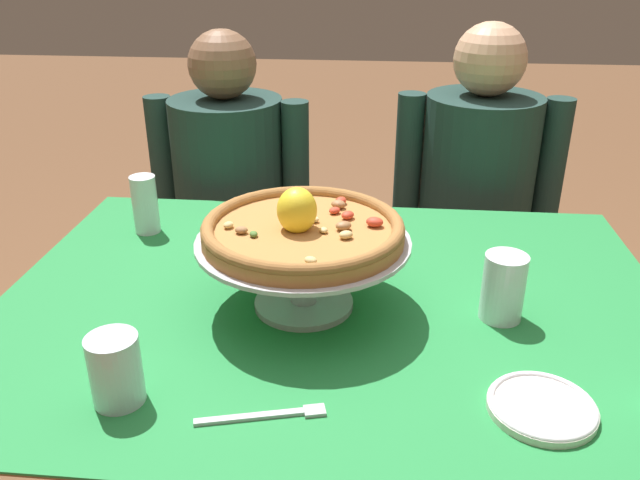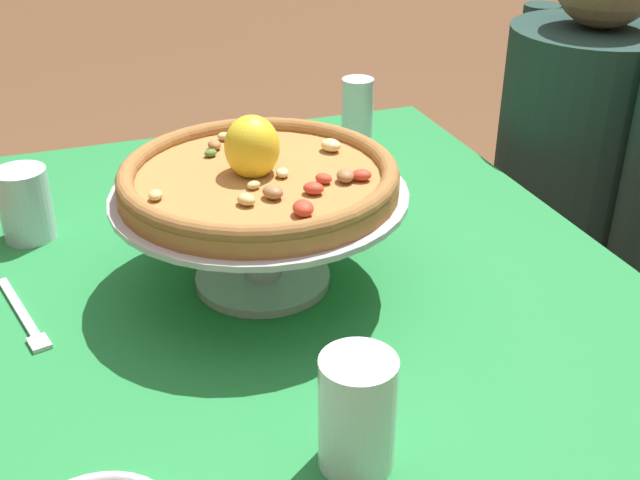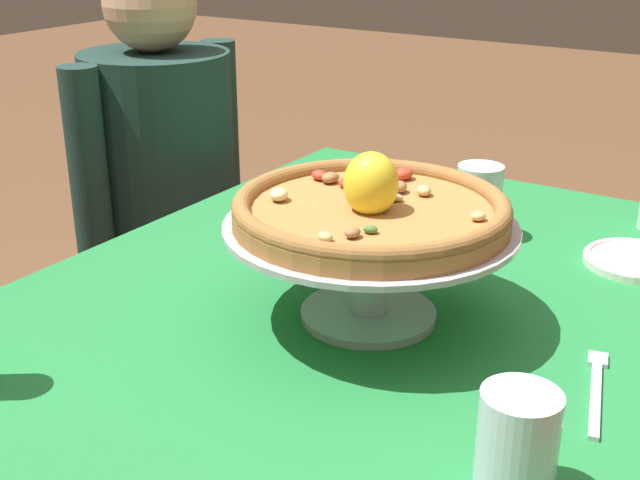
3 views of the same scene
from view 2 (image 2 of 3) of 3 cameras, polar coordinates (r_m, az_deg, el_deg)
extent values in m
cylinder|color=olive|center=(1.75, -20.67, -7.22)|extent=(0.06, 0.06, 0.71)
cylinder|color=olive|center=(1.87, 4.81, -2.71)|extent=(0.06, 0.06, 0.71)
cube|color=olive|center=(1.10, -1.93, -4.80)|extent=(1.27, 0.94, 0.02)
cube|color=#237F3D|center=(1.09, -1.94, -4.16)|extent=(1.31, 0.98, 0.00)
cylinder|color=#B7B7C1|center=(1.12, -4.10, -2.70)|extent=(0.19, 0.19, 0.01)
cylinder|color=#B7B7C1|center=(1.09, -4.22, 0.28)|extent=(0.05, 0.05, 0.12)
cylinder|color=#B7B7C1|center=(1.06, -4.34, 3.34)|extent=(0.40, 0.40, 0.01)
cylinder|color=#AD753D|center=(1.06, -4.38, 4.10)|extent=(0.37, 0.37, 0.02)
torus|color=olive|center=(1.05, -4.41, 4.86)|extent=(0.37, 0.37, 0.02)
ellipsoid|color=#C63D28|center=(0.94, -1.22, 2.30)|extent=(0.03, 0.03, 0.02)
ellipsoid|color=#4C7533|center=(1.06, -4.21, 5.41)|extent=(0.04, 0.04, 0.02)
ellipsoid|color=tan|center=(1.01, -4.77, 3.94)|extent=(0.02, 0.02, 0.01)
ellipsoid|color=tan|center=(1.17, -6.85, 7.38)|extent=(0.02, 0.03, 0.01)
ellipsoid|color=#996B42|center=(1.14, -7.56, 6.78)|extent=(0.02, 0.02, 0.01)
ellipsoid|color=beige|center=(1.04, -2.53, 4.86)|extent=(0.03, 0.02, 0.01)
ellipsoid|color=#996B42|center=(0.98, -3.39, 3.45)|extent=(0.04, 0.03, 0.02)
ellipsoid|color=#C63D28|center=(1.02, 0.24, 4.45)|extent=(0.03, 0.03, 0.01)
ellipsoid|color=beige|center=(1.12, 0.77, 6.81)|extent=(0.04, 0.04, 0.02)
ellipsoid|color=#996B42|center=(1.03, 1.82, 4.62)|extent=(0.03, 0.03, 0.02)
ellipsoid|color=tan|center=(0.97, -5.30, 2.91)|extent=(0.03, 0.03, 0.01)
ellipsoid|color=tan|center=(1.00, -11.69, 3.17)|extent=(0.03, 0.02, 0.01)
ellipsoid|color=#C63D28|center=(0.99, -0.47, 3.73)|extent=(0.03, 0.03, 0.01)
ellipsoid|color=#4C7533|center=(1.11, -7.84, 6.19)|extent=(0.02, 0.02, 0.01)
ellipsoid|color=#C63D28|center=(1.03, 2.98, 4.67)|extent=(0.03, 0.03, 0.01)
ellipsoid|color=yellow|center=(1.04, -4.88, 6.64)|extent=(0.08, 0.08, 0.08)
cylinder|color=silver|center=(1.29, -20.34, 2.42)|extent=(0.08, 0.08, 0.11)
cylinder|color=silver|center=(1.30, -20.21, 1.73)|extent=(0.07, 0.07, 0.08)
cylinder|color=white|center=(1.54, 2.68, 8.97)|extent=(0.06, 0.06, 0.14)
cylinder|color=silver|center=(1.55, 2.66, 8.05)|extent=(0.05, 0.05, 0.09)
cylinder|color=white|center=(0.81, 2.68, -12.22)|extent=(0.08, 0.08, 0.13)
cylinder|color=silver|center=(0.82, 2.65, -13.19)|extent=(0.07, 0.07, 0.09)
cube|color=#B7B7C1|center=(1.14, -20.78, -4.50)|extent=(0.16, 0.05, 0.01)
cube|color=#B7B7C1|center=(1.06, -19.45, -6.86)|extent=(0.04, 0.03, 0.01)
cube|color=#1E3833|center=(1.95, 15.86, -7.26)|extent=(0.30, 0.34, 0.44)
cylinder|color=#1E3833|center=(1.72, 17.98, 5.82)|extent=(0.35, 0.35, 0.52)
cylinder|color=#1E3833|center=(1.87, 14.79, 9.36)|extent=(0.08, 0.08, 0.44)
camera|label=1|loc=(1.14, -69.26, 13.93)|focal=36.25mm
camera|label=3|loc=(1.86, -30.39, 23.68)|focal=46.86mm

